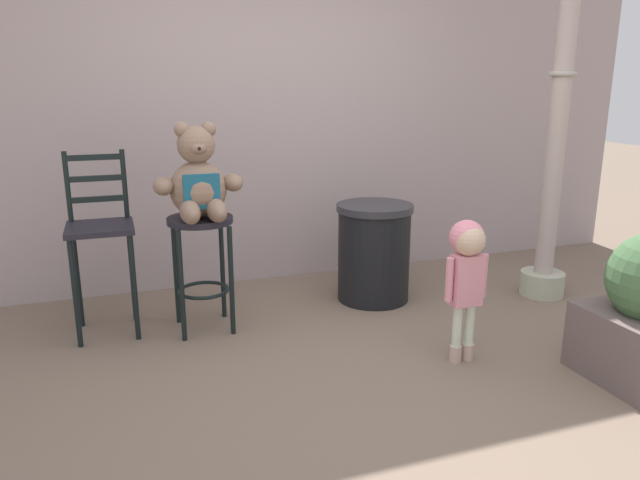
% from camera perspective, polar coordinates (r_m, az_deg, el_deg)
% --- Properties ---
extents(ground_plane, '(24.00, 24.00, 0.00)m').
position_cam_1_polar(ground_plane, '(3.30, 3.65, -13.43)').
color(ground_plane, '#766353').
extents(building_wall, '(6.79, 0.30, 3.96)m').
position_cam_1_polar(building_wall, '(4.86, -5.95, 19.70)').
color(building_wall, '#A79695').
rests_on(building_wall, ground_plane).
extents(bar_stool_with_teddy, '(0.41, 0.41, 0.75)m').
position_cam_1_polar(bar_stool_with_teddy, '(3.85, -11.34, -0.84)').
color(bar_stool_with_teddy, black).
rests_on(bar_stool_with_teddy, ground_plane).
extents(teddy_bear, '(0.55, 0.49, 0.59)m').
position_cam_1_polar(teddy_bear, '(3.73, -11.61, 5.40)').
color(teddy_bear, '#886B57').
rests_on(teddy_bear, bar_stool_with_teddy).
extents(child_walking, '(0.26, 0.21, 0.83)m').
position_cam_1_polar(child_walking, '(3.40, 13.96, -1.93)').
color(child_walking, '#C7A598').
rests_on(child_walking, ground_plane).
extents(trash_bin, '(0.56, 0.56, 0.72)m').
position_cam_1_polar(trash_bin, '(4.37, 5.21, -1.16)').
color(trash_bin, black).
rests_on(trash_bin, ground_plane).
extents(lamppost, '(0.32, 0.32, 2.81)m').
position_cam_1_polar(lamppost, '(4.61, 21.73, 8.20)').
color(lamppost, '#B0B29A').
rests_on(lamppost, ground_plane).
extents(bar_chair_empty, '(0.40, 0.40, 1.16)m').
position_cam_1_polar(bar_chair_empty, '(3.95, -20.37, 0.47)').
color(bar_chair_empty, black).
rests_on(bar_chair_empty, ground_plane).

